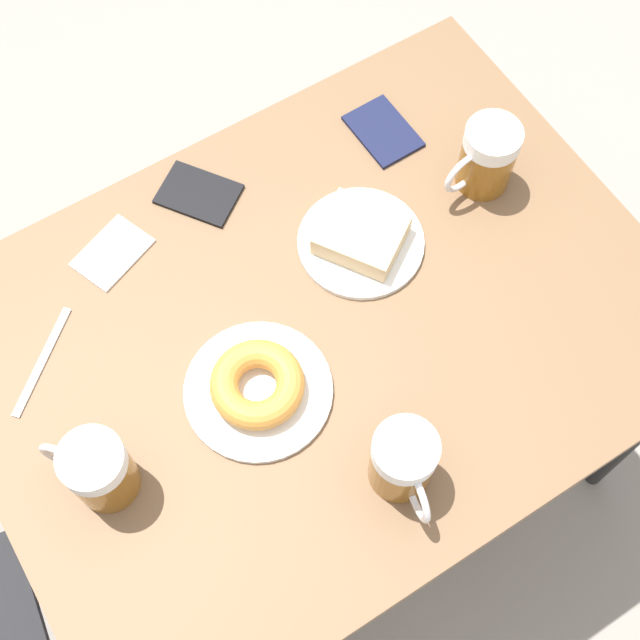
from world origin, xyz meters
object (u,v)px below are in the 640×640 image
at_px(beer_mug_right, 403,462).
at_px(napkin_folded, 112,253).
at_px(plate_with_cake, 361,238).
at_px(passport_near_edge, 199,194).
at_px(plate_with_donut, 258,387).
at_px(beer_mug_left, 486,157).
at_px(beer_mug_center, 98,470).
at_px(passport_far_edge, 383,131).
at_px(fork, 42,361).

xyz_separation_m(beer_mug_right, napkin_folded, (0.54, 0.18, -0.06)).
bearing_deg(beer_mug_right, plate_with_cake, -24.88).
bearing_deg(passport_near_edge, plate_with_donut, 165.34).
relative_size(plate_with_cake, beer_mug_left, 1.50).
distance_m(beer_mug_left, beer_mug_center, 0.76).
relative_size(beer_mug_center, passport_far_edge, 1.00).
xyz_separation_m(passport_near_edge, passport_far_edge, (-0.06, -0.33, 0.00)).
relative_size(beer_mug_left, beer_mug_right, 1.01).
distance_m(beer_mug_center, passport_near_edge, 0.50).
bearing_deg(plate_with_donut, fork, 49.49).
distance_m(plate_with_donut, passport_far_edge, 0.51).
bearing_deg(napkin_folded, plate_with_donut, -166.56).
relative_size(napkin_folded, passport_far_edge, 1.08).
distance_m(plate_with_cake, passport_far_edge, 0.22).
distance_m(beer_mug_center, passport_far_edge, 0.74).
bearing_deg(beer_mug_left, plate_with_donut, 104.24).
height_order(plate_with_cake, beer_mug_center, beer_mug_center).
relative_size(beer_mug_left, fork, 0.92).
xyz_separation_m(plate_with_donut, beer_mug_center, (-0.00, 0.25, 0.04)).
height_order(plate_with_donut, fork, plate_with_donut).
height_order(beer_mug_left, passport_far_edge, beer_mug_left).
bearing_deg(fork, plate_with_cake, -99.23).
xyz_separation_m(plate_with_donut, beer_mug_right, (-0.22, -0.11, 0.04)).
height_order(beer_mug_right, passport_near_edge, beer_mug_right).
bearing_deg(passport_near_edge, plate_with_cake, -141.46).
bearing_deg(passport_far_edge, beer_mug_left, -153.68).
height_order(beer_mug_left, fork, beer_mug_left).
bearing_deg(napkin_folded, beer_mug_right, -161.21).
distance_m(plate_with_donut, passport_near_edge, 0.36).
relative_size(napkin_folded, fork, 0.93).
height_order(napkin_folded, passport_far_edge, passport_far_edge).
relative_size(napkin_folded, passport_near_edge, 0.90).
height_order(fork, passport_near_edge, passport_near_edge).
relative_size(plate_with_cake, passport_near_edge, 1.32).
relative_size(beer_mug_right, napkin_folded, 0.97).
relative_size(beer_mug_right, passport_far_edge, 1.05).
distance_m(plate_with_donut, beer_mug_left, 0.52).
bearing_deg(fork, plate_with_donut, -130.51).
relative_size(plate_with_cake, beer_mug_center, 1.59).
height_order(beer_mug_center, passport_near_edge, beer_mug_center).
bearing_deg(napkin_folded, fork, 122.86).
bearing_deg(plate_with_donut, beer_mug_right, -153.72).
height_order(plate_with_cake, fork, plate_with_cake).
bearing_deg(passport_far_edge, fork, 96.74).
bearing_deg(fork, beer_mug_left, -96.62).
bearing_deg(passport_near_edge, napkin_folded, 97.91).
xyz_separation_m(beer_mug_left, passport_far_edge, (0.17, 0.08, -0.06)).
relative_size(plate_with_cake, passport_far_edge, 1.59).
bearing_deg(plate_with_cake, napkin_folded, 60.36).
bearing_deg(napkin_folded, beer_mug_center, 152.53).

